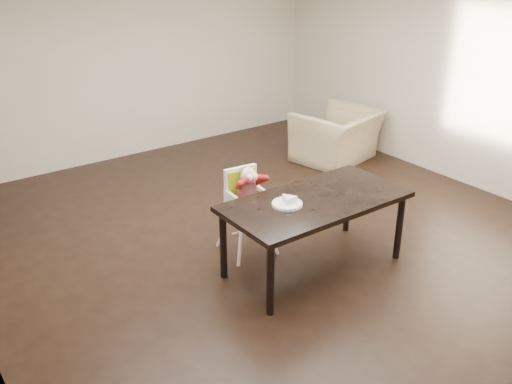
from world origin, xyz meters
TOP-DOWN VIEW (x-y plane):
  - ground at (0.00, 0.00)m, footprint 7.00×7.00m
  - room_walls at (0.00, 0.00)m, footprint 6.02×7.02m
  - dining_table at (-0.06, -0.56)m, footprint 1.80×0.90m
  - high_chair at (-0.40, 0.12)m, footprint 0.44×0.44m
  - plate at (-0.36, -0.51)m, footprint 0.37×0.37m
  - armchair at (2.20, 1.51)m, footprint 1.26×0.96m

SIDE VIEW (x-z plane):
  - ground at x=0.00m, z-range 0.00..0.00m
  - armchair at x=2.20m, z-range 0.00..0.99m
  - high_chair at x=-0.40m, z-range 0.19..1.14m
  - dining_table at x=-0.06m, z-range 0.30..1.05m
  - plate at x=-0.36m, z-range 0.74..0.82m
  - room_walls at x=0.00m, z-range 0.50..3.21m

